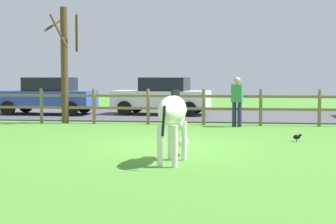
# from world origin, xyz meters

# --- Properties ---
(ground_plane) EXTENTS (60.00, 60.00, 0.00)m
(ground_plane) POSITION_xyz_m (0.00, 0.00, 0.00)
(ground_plane) COLOR #47842D
(parking_asphalt) EXTENTS (28.00, 7.40, 0.05)m
(parking_asphalt) POSITION_xyz_m (0.00, 9.30, 0.03)
(parking_asphalt) COLOR #47474C
(parking_asphalt) RESTS_ON ground_plane
(paddock_fence) EXTENTS (21.34, 0.11, 1.23)m
(paddock_fence) POSITION_xyz_m (-0.39, 5.00, 0.70)
(paddock_fence) COLOR olive
(paddock_fence) RESTS_ON ground_plane
(bare_tree) EXTENTS (1.25, 1.09, 4.08)m
(bare_tree) POSITION_xyz_m (-4.33, 4.99, 2.17)
(bare_tree) COLOR #513A23
(bare_tree) RESTS_ON ground_plane
(zebra) EXTENTS (0.64, 1.93, 1.41)m
(zebra) POSITION_xyz_m (0.32, -2.27, 0.93)
(zebra) COLOR white
(zebra) RESTS_ON ground_plane
(crow_on_grass) EXTENTS (0.21, 0.10, 0.20)m
(crow_on_grass) POSITION_xyz_m (3.15, 1.05, 0.13)
(crow_on_grass) COLOR black
(crow_on_grass) RESTS_ON ground_plane
(parked_car_white) EXTENTS (4.16, 2.22, 1.56)m
(parked_car_white) POSITION_xyz_m (-1.33, 8.58, 0.84)
(parked_car_white) COLOR white
(parked_car_white) RESTS_ON parking_asphalt
(parked_car_blue) EXTENTS (4.05, 1.98, 1.56)m
(parked_car_blue) POSITION_xyz_m (-6.15, 8.12, 0.84)
(parked_car_blue) COLOR #2D4CAD
(parked_car_blue) RESTS_ON parking_asphalt
(visitor_near_fence) EXTENTS (0.41, 0.32, 1.64)m
(visitor_near_fence) POSITION_xyz_m (1.70, 4.50, 0.91)
(visitor_near_fence) COLOR #232847
(visitor_near_fence) RESTS_ON ground_plane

